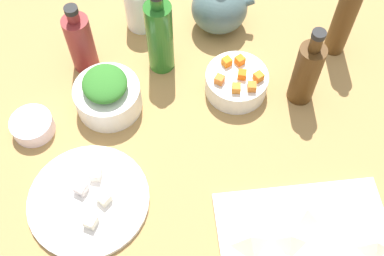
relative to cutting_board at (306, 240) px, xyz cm
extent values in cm
cube|color=#A98148|center=(-20.74, 22.69, -2.00)|extent=(190.00, 190.00, 3.00)
cube|color=white|center=(0.00, 0.00, 0.00)|extent=(34.41, 24.76, 1.00)
cylinder|color=white|center=(-41.56, 9.40, 0.10)|extent=(23.96, 23.96, 1.20)
cylinder|color=white|center=(-38.61, 32.09, 2.72)|extent=(14.31, 14.31, 6.44)
cylinder|color=white|center=(-10.45, 35.62, 2.11)|extent=(13.82, 13.82, 5.23)
cylinder|color=white|center=(-54.53, 26.27, 1.33)|extent=(8.96, 8.96, 3.66)
ellipsoid|color=#4C6666|center=(-13.20, 55.12, 5.41)|extent=(13.33, 12.54, 11.82)
cylinder|color=#4C6666|center=(-7.53, 55.12, 6.89)|extent=(5.38, 2.00, 3.93)
cylinder|color=#553617|center=(13.89, 46.99, 10.32)|extent=(4.82, 4.82, 21.64)
cylinder|color=maroon|center=(-44.73, 43.99, 6.75)|extent=(5.85, 5.85, 14.51)
cylinder|color=maroon|center=(-44.73, 43.99, 15.26)|extent=(2.63, 2.63, 2.50)
cylinder|color=black|center=(-44.73, 43.99, 17.11)|extent=(2.92, 2.92, 1.20)
cylinder|color=#276822|center=(-27.11, 43.46, 8.68)|extent=(5.94, 5.94, 18.35)
cylinder|color=#276822|center=(-27.11, 43.46, 19.21)|extent=(2.68, 2.68, 2.71)
cylinder|color=#4B2E12|center=(3.71, 33.49, 7.38)|extent=(5.62, 5.62, 15.76)
cylinder|color=#4B2E12|center=(3.71, 33.49, 17.16)|extent=(2.53, 2.53, 3.80)
cylinder|color=black|center=(3.71, 33.49, 19.66)|extent=(2.81, 2.81, 1.20)
cylinder|color=white|center=(-31.98, 56.44, 5.21)|extent=(7.49, 7.49, 11.41)
cube|color=orange|center=(-12.58, 38.75, 5.63)|extent=(2.48, 2.48, 1.80)
cube|color=orange|center=(-11.08, 31.55, 5.63)|extent=(1.94, 1.94, 1.80)
cube|color=orange|center=(-14.49, 33.94, 5.63)|extent=(2.46, 2.46, 1.80)
cube|color=orange|center=(-9.54, 35.11, 5.63)|extent=(2.10, 2.10, 1.80)
cube|color=orange|center=(-9.68, 39.06, 5.63)|extent=(2.51, 2.51, 1.80)
cube|color=orange|center=(-6.04, 34.42, 5.63)|extent=(2.50, 2.50, 1.80)
cube|color=orange|center=(-7.72, 31.82, 5.63)|extent=(1.90, 1.90, 1.80)
ellipsoid|color=#307427|center=(-38.61, 32.09, 7.77)|extent=(11.40, 11.94, 3.65)
cube|color=white|center=(-38.21, 8.93, 1.80)|extent=(3.10, 3.10, 2.20)
cube|color=silver|center=(-40.52, 4.26, 1.80)|extent=(2.91, 2.91, 2.20)
cube|color=white|center=(-40.27, 14.10, 1.80)|extent=(2.48, 2.48, 2.20)
cube|color=white|center=(-42.92, 11.18, 1.80)|extent=(2.98, 2.98, 2.20)
pyramid|color=beige|center=(-10.74, -0.17, 1.84)|extent=(6.22, 6.46, 2.68)
pyramid|color=beige|center=(0.59, 5.12, 1.54)|extent=(6.72, 6.85, 2.08)
pyramid|color=beige|center=(-3.25, -0.24, 1.84)|extent=(5.20, 5.44, 2.68)
pyramid|color=beige|center=(12.00, -2.05, 2.08)|extent=(4.64, 5.25, 3.15)
camera|label=1|loc=(-22.40, -28.34, 89.14)|focal=45.38mm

